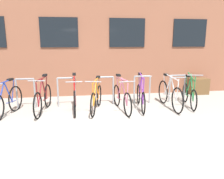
{
  "coord_description": "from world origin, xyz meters",
  "views": [
    {
      "loc": [
        -0.55,
        -4.87,
        1.99
      ],
      "look_at": [
        0.41,
        1.6,
        0.55
      ],
      "focal_mm": 35.49,
      "sensor_mm": 36.0,
      "label": 1
    }
  ],
  "objects_px": {
    "bicycle_blue": "(6,102)",
    "bicycle_white": "(170,94)",
    "bicycle_purple": "(141,96)",
    "bicycle_maroon": "(43,99)",
    "bicycle_red": "(75,97)",
    "bicycle_orange": "(96,98)",
    "bicycle_pink": "(122,98)",
    "planter_box": "(198,86)",
    "bicycle_green": "(189,94)"
  },
  "relations": [
    {
      "from": "bicycle_maroon",
      "to": "bicycle_white",
      "type": "relative_size",
      "value": 0.95
    },
    {
      "from": "bicycle_purple",
      "to": "bicycle_orange",
      "type": "bearing_deg",
      "value": -177.97
    },
    {
      "from": "bicycle_maroon",
      "to": "bicycle_purple",
      "type": "xyz_separation_m",
      "value": [
        2.85,
        -0.04,
        -0.02
      ]
    },
    {
      "from": "bicycle_purple",
      "to": "planter_box",
      "type": "bearing_deg",
      "value": 28.66
    },
    {
      "from": "bicycle_maroon",
      "to": "bicycle_orange",
      "type": "xyz_separation_m",
      "value": [
        1.51,
        -0.09,
        -0.02
      ]
    },
    {
      "from": "bicycle_red",
      "to": "bicycle_white",
      "type": "bearing_deg",
      "value": -1.88
    },
    {
      "from": "bicycle_orange",
      "to": "bicycle_red",
      "type": "bearing_deg",
      "value": 172.88
    },
    {
      "from": "bicycle_purple",
      "to": "bicycle_white",
      "type": "bearing_deg",
      "value": -4.12
    },
    {
      "from": "bicycle_maroon",
      "to": "bicycle_purple",
      "type": "relative_size",
      "value": 1.02
    },
    {
      "from": "bicycle_blue",
      "to": "bicycle_red",
      "type": "bearing_deg",
      "value": 6.63
    },
    {
      "from": "bicycle_purple",
      "to": "bicycle_white",
      "type": "xyz_separation_m",
      "value": [
        0.89,
        -0.06,
        0.03
      ]
    },
    {
      "from": "bicycle_red",
      "to": "bicycle_green",
      "type": "relative_size",
      "value": 1.06
    },
    {
      "from": "bicycle_maroon",
      "to": "bicycle_orange",
      "type": "distance_m",
      "value": 1.51
    },
    {
      "from": "bicycle_orange",
      "to": "planter_box",
      "type": "height_order",
      "value": "bicycle_orange"
    },
    {
      "from": "bicycle_red",
      "to": "bicycle_white",
      "type": "relative_size",
      "value": 0.92
    },
    {
      "from": "bicycle_maroon",
      "to": "planter_box",
      "type": "xyz_separation_m",
      "value": [
        5.53,
        1.42,
        -0.09
      ]
    },
    {
      "from": "bicycle_pink",
      "to": "bicycle_blue",
      "type": "bearing_deg",
      "value": -179.12
    },
    {
      "from": "bicycle_red",
      "to": "planter_box",
      "type": "xyz_separation_m",
      "value": [
        4.64,
        1.43,
        -0.09
      ]
    },
    {
      "from": "bicycle_blue",
      "to": "bicycle_white",
      "type": "xyz_separation_m",
      "value": [
        4.66,
        0.12,
        0.01
      ]
    },
    {
      "from": "bicycle_purple",
      "to": "bicycle_green",
      "type": "height_order",
      "value": "bicycle_purple"
    },
    {
      "from": "bicycle_purple",
      "to": "bicycle_green",
      "type": "bearing_deg",
      "value": 0.96
    },
    {
      "from": "bicycle_red",
      "to": "bicycle_orange",
      "type": "bearing_deg",
      "value": -7.12
    },
    {
      "from": "bicycle_blue",
      "to": "bicycle_maroon",
      "type": "bearing_deg",
      "value": 13.53
    },
    {
      "from": "bicycle_maroon",
      "to": "bicycle_red",
      "type": "distance_m",
      "value": 0.89
    },
    {
      "from": "bicycle_red",
      "to": "bicycle_green",
      "type": "bearing_deg",
      "value": -0.05
    },
    {
      "from": "bicycle_purple",
      "to": "planter_box",
      "type": "height_order",
      "value": "bicycle_purple"
    },
    {
      "from": "bicycle_maroon",
      "to": "bicycle_green",
      "type": "height_order",
      "value": "bicycle_green"
    },
    {
      "from": "bicycle_pink",
      "to": "planter_box",
      "type": "bearing_deg",
      "value": 25.89
    },
    {
      "from": "bicycle_orange",
      "to": "bicycle_maroon",
      "type": "bearing_deg",
      "value": 176.65
    },
    {
      "from": "bicycle_purple",
      "to": "bicycle_pink",
      "type": "bearing_deg",
      "value": -167.76
    },
    {
      "from": "bicycle_purple",
      "to": "bicycle_red",
      "type": "xyz_separation_m",
      "value": [
        -1.96,
        0.03,
        0.02
      ]
    },
    {
      "from": "bicycle_blue",
      "to": "bicycle_white",
      "type": "relative_size",
      "value": 0.91
    },
    {
      "from": "bicycle_pink",
      "to": "bicycle_blue",
      "type": "height_order",
      "value": "bicycle_pink"
    },
    {
      "from": "bicycle_orange",
      "to": "planter_box",
      "type": "bearing_deg",
      "value": 20.61
    },
    {
      "from": "bicycle_maroon",
      "to": "bicycle_red",
      "type": "xyz_separation_m",
      "value": [
        0.89,
        -0.01,
        0.0
      ]
    },
    {
      "from": "planter_box",
      "to": "bicycle_pink",
      "type": "bearing_deg",
      "value": -154.11
    },
    {
      "from": "bicycle_purple",
      "to": "bicycle_orange",
      "type": "xyz_separation_m",
      "value": [
        -1.34,
        -0.05,
        -0.0
      ]
    },
    {
      "from": "bicycle_pink",
      "to": "bicycle_green",
      "type": "height_order",
      "value": "bicycle_green"
    },
    {
      "from": "bicycle_blue",
      "to": "bicycle_purple",
      "type": "bearing_deg",
      "value": 2.75
    },
    {
      "from": "bicycle_orange",
      "to": "bicycle_green",
      "type": "height_order",
      "value": "bicycle_green"
    },
    {
      "from": "bicycle_blue",
      "to": "bicycle_orange",
      "type": "bearing_deg",
      "value": 3.14
    },
    {
      "from": "bicycle_white",
      "to": "bicycle_maroon",
      "type": "bearing_deg",
      "value": 178.4
    },
    {
      "from": "bicycle_pink",
      "to": "bicycle_purple",
      "type": "relative_size",
      "value": 1.01
    },
    {
      "from": "bicycle_pink",
      "to": "bicycle_red",
      "type": "relative_size",
      "value": 1.02
    },
    {
      "from": "bicycle_maroon",
      "to": "bicycle_pink",
      "type": "bearing_deg",
      "value": -4.43
    },
    {
      "from": "bicycle_green",
      "to": "bicycle_pink",
      "type": "bearing_deg",
      "value": -175.83
    },
    {
      "from": "bicycle_maroon",
      "to": "bicycle_orange",
      "type": "relative_size",
      "value": 1.03
    },
    {
      "from": "bicycle_blue",
      "to": "bicycle_pink",
      "type": "bearing_deg",
      "value": 0.88
    },
    {
      "from": "bicycle_pink",
      "to": "bicycle_green",
      "type": "bearing_deg",
      "value": 4.17
    },
    {
      "from": "bicycle_blue",
      "to": "planter_box",
      "type": "bearing_deg",
      "value": 14.31
    }
  ]
}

